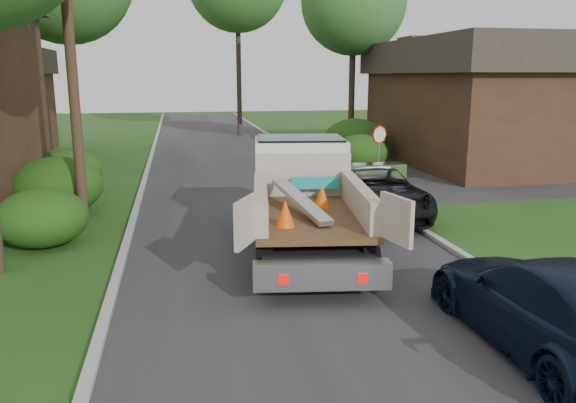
% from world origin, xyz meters
% --- Properties ---
extents(ground, '(120.00, 120.00, 0.00)m').
position_xyz_m(ground, '(0.00, 0.00, 0.00)').
color(ground, '#254413').
rests_on(ground, ground).
extents(road, '(8.00, 90.00, 0.02)m').
position_xyz_m(road, '(0.00, 10.00, 0.00)').
color(road, '#28282B').
rests_on(road, ground).
extents(side_street, '(16.00, 7.00, 0.02)m').
position_xyz_m(side_street, '(12.00, 9.00, 0.01)').
color(side_street, '#28282B').
rests_on(side_street, ground).
extents(curb_left, '(0.20, 90.00, 0.12)m').
position_xyz_m(curb_left, '(-4.10, 10.00, 0.06)').
color(curb_left, '#9E9E99').
rests_on(curb_left, ground).
extents(curb_right, '(0.20, 90.00, 0.12)m').
position_xyz_m(curb_right, '(4.10, 10.00, 0.06)').
color(curb_right, '#9E9E99').
rests_on(curb_right, ground).
extents(stop_sign, '(0.71, 0.32, 2.48)m').
position_xyz_m(stop_sign, '(5.20, 9.00, 1.78)').
color(stop_sign, slate).
rests_on(stop_sign, ground).
extents(utility_pole, '(2.42, 1.25, 10.00)m').
position_xyz_m(utility_pole, '(-5.48, 4.98, 5.17)').
color(utility_pole, '#382619').
rests_on(utility_pole, ground).
extents(house_right, '(9.72, 12.96, 6.20)m').
position_xyz_m(house_right, '(13.00, 14.00, 3.16)').
color(house_right, '#3B2418').
rests_on(house_right, ground).
extents(hedge_left_a, '(2.34, 2.34, 1.53)m').
position_xyz_m(hedge_left_a, '(-6.20, 3.00, 0.77)').
color(hedge_left_a, '#173E0E').
rests_on(hedge_left_a, ground).
extents(hedge_left_b, '(2.86, 2.86, 1.87)m').
position_xyz_m(hedge_left_b, '(-6.50, 6.50, 0.94)').
color(hedge_left_b, '#173E0E').
rests_on(hedge_left_b, ground).
extents(hedge_left_c, '(2.60, 2.60, 1.70)m').
position_xyz_m(hedge_left_c, '(-6.80, 10.00, 0.85)').
color(hedge_left_c, '#173E0E').
rests_on(hedge_left_c, ground).
extents(hedge_right_a, '(2.60, 2.60, 1.70)m').
position_xyz_m(hedge_right_a, '(5.80, 13.00, 0.85)').
color(hedge_right_a, '#173E0E').
rests_on(hedge_right_a, ground).
extents(hedge_right_b, '(3.38, 3.38, 2.21)m').
position_xyz_m(hedge_right_b, '(6.50, 16.00, 1.10)').
color(hedge_right_b, '#173E0E').
rests_on(hedge_right_b, ground).
extents(tree_right_far, '(6.00, 6.00, 11.50)m').
position_xyz_m(tree_right_far, '(7.50, 20.00, 8.48)').
color(tree_right_far, '#2D2119').
rests_on(tree_right_far, ground).
extents(flatbed_truck, '(3.89, 7.39, 2.67)m').
position_xyz_m(flatbed_truck, '(0.56, 2.09, 1.45)').
color(flatbed_truck, black).
rests_on(flatbed_truck, ground).
extents(black_pickup, '(3.01, 5.82, 1.57)m').
position_xyz_m(black_pickup, '(3.40, 4.50, 0.79)').
color(black_pickup, black).
rests_on(black_pickup, ground).
extents(navy_suv, '(2.21, 5.31, 1.53)m').
position_xyz_m(navy_suv, '(3.09, -4.67, 0.77)').
color(navy_suv, black).
rests_on(navy_suv, ground).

